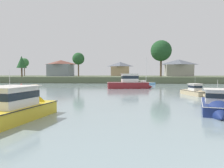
{
  "coord_description": "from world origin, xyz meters",
  "views": [
    {
      "loc": [
        -5.58,
        -5.5,
        3.5
      ],
      "look_at": [
        -8.55,
        29.08,
        1.72
      ],
      "focal_mm": 33.66,
      "sensor_mm": 36.0,
      "label": 1
    }
  ],
  "objects_px": {
    "sailboat_skyblue": "(144,84)",
    "mooring_buoy_red": "(21,84)",
    "cruiser_yellow": "(18,111)",
    "cruiser_sand": "(196,93)",
    "cruiser_navy": "(217,108)",
    "cruiser_maroon": "(132,85)",
    "dinghy_orange": "(35,86)"
  },
  "relations": [
    {
      "from": "sailboat_skyblue",
      "to": "mooring_buoy_red",
      "type": "relative_size",
      "value": 17.3
    },
    {
      "from": "cruiser_yellow",
      "to": "sailboat_skyblue",
      "type": "distance_m",
      "value": 50.24
    },
    {
      "from": "cruiser_sand",
      "to": "cruiser_navy",
      "type": "bearing_deg",
      "value": -100.04
    },
    {
      "from": "cruiser_yellow",
      "to": "mooring_buoy_red",
      "type": "bearing_deg",
      "value": 118.04
    },
    {
      "from": "cruiser_sand",
      "to": "mooring_buoy_red",
      "type": "height_order",
      "value": "cruiser_sand"
    },
    {
      "from": "sailboat_skyblue",
      "to": "cruiser_sand",
      "type": "relative_size",
      "value": 1.32
    },
    {
      "from": "cruiser_maroon",
      "to": "mooring_buoy_red",
      "type": "relative_size",
      "value": 21.7
    },
    {
      "from": "sailboat_skyblue",
      "to": "mooring_buoy_red",
      "type": "xyz_separation_m",
      "value": [
        -37.54,
        -2.35,
        -0.12
      ]
    },
    {
      "from": "cruiser_maroon",
      "to": "sailboat_skyblue",
      "type": "bearing_deg",
      "value": 75.49
    },
    {
      "from": "cruiser_maroon",
      "to": "cruiser_navy",
      "type": "bearing_deg",
      "value": -76.11
    },
    {
      "from": "sailboat_skyblue",
      "to": "mooring_buoy_red",
      "type": "bearing_deg",
      "value": -176.42
    },
    {
      "from": "cruiser_yellow",
      "to": "dinghy_orange",
      "type": "relative_size",
      "value": 2.73
    },
    {
      "from": "mooring_buoy_red",
      "to": "cruiser_sand",
      "type": "bearing_deg",
      "value": -32.37
    },
    {
      "from": "cruiser_navy",
      "to": "sailboat_skyblue",
      "type": "distance_m",
      "value": 44.93
    },
    {
      "from": "cruiser_navy",
      "to": "sailboat_skyblue",
      "type": "relative_size",
      "value": 0.97
    },
    {
      "from": "cruiser_navy",
      "to": "cruiser_maroon",
      "type": "bearing_deg",
      "value": 103.89
    },
    {
      "from": "cruiser_navy",
      "to": "mooring_buoy_red",
      "type": "bearing_deg",
      "value": 133.93
    },
    {
      "from": "dinghy_orange",
      "to": "mooring_buoy_red",
      "type": "distance_m",
      "value": 11.32
    },
    {
      "from": "sailboat_skyblue",
      "to": "cruiser_maroon",
      "type": "bearing_deg",
      "value": -104.51
    },
    {
      "from": "cruiser_maroon",
      "to": "cruiser_sand",
      "type": "xyz_separation_m",
      "value": [
        9.94,
        -14.68,
        -0.41
      ]
    },
    {
      "from": "cruiser_sand",
      "to": "mooring_buoy_red",
      "type": "xyz_separation_m",
      "value": [
        -43.53,
        27.6,
        -0.34
      ]
    },
    {
      "from": "dinghy_orange",
      "to": "cruiser_sand",
      "type": "xyz_separation_m",
      "value": [
        35.49,
        -19.63,
        0.27
      ]
    },
    {
      "from": "dinghy_orange",
      "to": "cruiser_sand",
      "type": "relative_size",
      "value": 0.56
    },
    {
      "from": "dinghy_orange",
      "to": "cruiser_maroon",
      "type": "xyz_separation_m",
      "value": [
        25.55,
        -4.96,
        0.67
      ]
    },
    {
      "from": "cruiser_yellow",
      "to": "cruiser_sand",
      "type": "xyz_separation_m",
      "value": [
        18.93,
        18.59,
        -0.18
      ]
    },
    {
      "from": "cruiser_maroon",
      "to": "cruiser_yellow",
      "type": "bearing_deg",
      "value": -105.12
    },
    {
      "from": "mooring_buoy_red",
      "to": "cruiser_navy",
      "type": "bearing_deg",
      "value": -46.07
    },
    {
      "from": "dinghy_orange",
      "to": "mooring_buoy_red",
      "type": "height_order",
      "value": "dinghy_orange"
    },
    {
      "from": "cruiser_navy",
      "to": "cruiser_sand",
      "type": "distance_m",
      "value": 15.09
    },
    {
      "from": "sailboat_skyblue",
      "to": "cruiser_sand",
      "type": "distance_m",
      "value": 30.54
    },
    {
      "from": "dinghy_orange",
      "to": "cruiser_maroon",
      "type": "bearing_deg",
      "value": -10.98
    },
    {
      "from": "mooring_buoy_red",
      "to": "sailboat_skyblue",
      "type": "bearing_deg",
      "value": 3.58
    }
  ]
}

